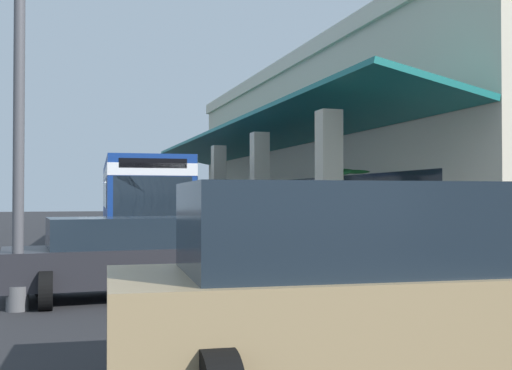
% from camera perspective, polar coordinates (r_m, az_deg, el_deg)
% --- Properties ---
extents(ground, '(120.00, 120.00, 0.00)m').
position_cam_1_polar(ground, '(30.31, 2.32, -4.59)').
color(ground, '#262628').
extents(curb_strip, '(35.26, 0.50, 0.12)m').
position_cam_1_polar(curb_strip, '(27.69, -2.99, -4.80)').
color(curb_strip, '#9E998E').
rests_on(curb_strip, ground).
extents(plaza_building, '(29.68, 17.24, 7.98)m').
position_cam_1_polar(plaza_building, '(31.48, 14.30, 2.84)').
color(plaza_building, beige).
rests_on(plaza_building, ground).
extents(transit_bus, '(11.33, 3.21, 3.34)m').
position_cam_1_polar(transit_bus, '(24.14, -10.22, -1.06)').
color(transit_bus, navy).
rests_on(transit_bus, ground).
extents(parked_suv_tan, '(2.93, 4.92, 1.97)m').
position_cam_1_polar(parked_suv_tan, '(6.07, 10.14, -8.86)').
color(parked_suv_tan, '#9E845B').
rests_on(parked_suv_tan, ground).
extents(parked_sedan_charcoal, '(2.62, 4.50, 1.47)m').
position_cam_1_polar(parked_sedan_charcoal, '(12.12, -11.44, -6.23)').
color(parked_sedan_charcoal, '#232328').
rests_on(parked_sedan_charcoal, ground).
extents(pedestrian, '(0.45, 0.66, 1.74)m').
position_cam_1_polar(pedestrian, '(16.07, -4.99, -4.15)').
color(pedestrian, navy).
rests_on(pedestrian, ground).
extents(potted_palm, '(1.68, 1.70, 2.79)m').
position_cam_1_polar(potted_palm, '(19.61, 7.59, -4.21)').
color(potted_palm, gray).
rests_on(potted_palm, ground).
extents(lot_light_pole, '(0.60, 0.60, 7.22)m').
position_cam_1_polar(lot_light_pole, '(11.33, -20.25, 9.32)').
color(lot_light_pole, '#59595B').
rests_on(lot_light_pole, ground).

